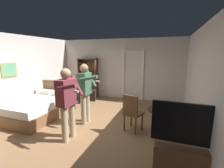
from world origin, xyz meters
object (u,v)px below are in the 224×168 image
suitcase_small (80,98)px  wooden_chair (132,112)px  laptop (161,108)px  bottle_on_table (168,107)px  tv_flatscreen (187,155)px  bookshelf (88,76)px  person_blue_shirt (67,99)px  suitcase_dark (89,95)px  side_table (161,118)px  bed (41,107)px  person_striped_shirt (85,90)px

suitcase_small → wooden_chair: bearing=-42.2°
laptop → bottle_on_table: size_ratio=1.64×
laptop → wooden_chair: size_ratio=0.42×
tv_flatscreen → suitcase_small: tv_flatscreen is taller
bookshelf → person_blue_shirt: bookshelf is taller
bookshelf → bottle_on_table: bookshelf is taller
bottle_on_table → wooden_chair: wooden_chair is taller
suitcase_dark → side_table: bearing=-50.2°
suitcase_dark → bed: bearing=-123.5°
person_striped_shirt → suitcase_small: 2.15m
bookshelf → suitcase_small: 1.32m
bookshelf → person_striped_shirt: size_ratio=1.03×
person_striped_shirt → suitcase_dark: person_striped_shirt is taller
wooden_chair → suitcase_small: size_ratio=2.02×
tv_flatscreen → bottle_on_table: size_ratio=4.93×
wooden_chair → suitcase_dark: size_ratio=1.64×
side_table → wooden_chair: bearing=179.2°
tv_flatscreen → suitcase_dark: size_ratio=2.09×
person_blue_shirt → suitcase_dark: 3.18m
suitcase_small → bed: bearing=-113.4°
bottle_on_table → wooden_chair: 0.89m
tv_flatscreen → laptop: (-0.48, 1.10, 0.38)m
bottle_on_table → side_table: bearing=150.3°
laptop → suitcase_dark: size_ratio=0.69×
laptop → person_striped_shirt: size_ratio=0.24×
bottle_on_table → bed: bearing=178.6°
laptop → person_striped_shirt: person_striped_shirt is taller
person_blue_shirt → suitcase_dark: (-1.05, 2.91, -0.75)m
laptop → tv_flatscreen: bearing=-66.4°
tv_flatscreen → wooden_chair: (-1.17, 1.16, 0.17)m
side_table → laptop: (-0.02, -0.04, 0.28)m
wooden_chair → person_blue_shirt: bearing=-146.7°
laptop → suitcase_small: size_ratio=0.85×
side_table → suitcase_small: 3.70m
bookshelf → person_blue_shirt: bearing=-68.5°
bottle_on_table → suitcase_dark: size_ratio=0.42×
tv_flatscreen → wooden_chair: tv_flatscreen is taller
side_table → suitcase_dark: bearing=146.1°
bookshelf → suitcase_small: size_ratio=3.60×
person_striped_shirt → suitcase_small: bearing=127.0°
person_striped_shirt → suitcase_dark: size_ratio=2.85×
bed → person_striped_shirt: (1.61, 0.06, 0.68)m
side_table → person_striped_shirt: (-2.09, 0.08, 0.51)m
bookshelf → side_table: bookshelf is taller
wooden_chair → suitcase_dark: wooden_chair is taller
laptop → suitcase_small: (-3.27, 1.71, -0.58)m
wooden_chair → tv_flatscreen: bearing=-44.5°
bookshelf → side_table: (3.43, -2.73, -0.48)m
side_table → bottle_on_table: (0.14, -0.08, 0.33)m
bookshelf → tv_flatscreen: bookshelf is taller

